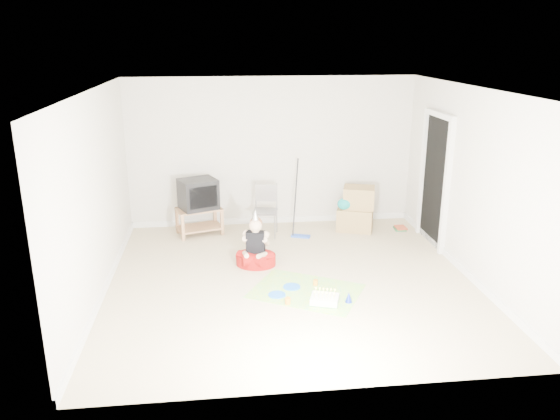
{
  "coord_description": "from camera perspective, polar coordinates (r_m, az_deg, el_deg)",
  "views": [
    {
      "loc": [
        -0.94,
        -6.86,
        3.21
      ],
      "look_at": [
        -0.1,
        0.4,
        0.9
      ],
      "focal_mm": 35.0,
      "sensor_mm": 36.0,
      "label": 1
    }
  ],
  "objects": [
    {
      "name": "doorway_recess",
      "position": [
        9.03,
        15.9,
        2.85
      ],
      "size": [
        0.02,
        0.9,
        2.05
      ],
      "primitive_type": "cube",
      "color": "black",
      "rests_on": "ground"
    },
    {
      "name": "orange_cup_near",
      "position": [
        7.48,
        3.72,
        -7.56
      ],
      "size": [
        0.09,
        0.09,
        0.07
      ],
      "primitive_type": "cylinder",
      "rotation": [
        0.0,
        0.0,
        -0.84
      ],
      "color": "orange",
      "rests_on": "party_mat"
    },
    {
      "name": "cardboard_boxes",
      "position": [
        9.56,
        7.94,
        0.06
      ],
      "size": [
        0.73,
        0.63,
        0.77
      ],
      "color": "#9E7E4C",
      "rests_on": "ground"
    },
    {
      "name": "party_mat",
      "position": [
        7.33,
        2.73,
        -8.45
      ],
      "size": [
        1.69,
        1.54,
        0.01
      ],
      "primitive_type": "cube",
      "rotation": [
        0.0,
        0.0,
        -0.51
      ],
      "color": "#E8309A",
      "rests_on": "ground"
    },
    {
      "name": "ground",
      "position": [
        7.64,
        1.1,
        -7.33
      ],
      "size": [
        5.0,
        5.0,
        0.0
      ],
      "primitive_type": "plane",
      "color": "#C5B28D",
      "rests_on": "ground"
    },
    {
      "name": "blue_plate_far",
      "position": [
        7.2,
        -0.33,
        -8.84
      ],
      "size": [
        0.31,
        0.31,
        0.01
      ],
      "primitive_type": "cylinder",
      "rotation": [
        0.0,
        0.0,
        -0.49
      ],
      "color": "blue",
      "rests_on": "party_mat"
    },
    {
      "name": "blue_plate_near",
      "position": [
        7.42,
        1.24,
        -8.02
      ],
      "size": [
        0.33,
        0.33,
        0.01
      ],
      "primitive_type": "cylinder",
      "rotation": [
        0.0,
        0.0,
        -0.72
      ],
      "color": "blue",
      "rests_on": "party_mat"
    },
    {
      "name": "folding_chair",
      "position": [
        9.17,
        -1.55,
        -0.14
      ],
      "size": [
        0.46,
        0.45,
        0.88
      ],
      "color": "gray",
      "rests_on": "ground"
    },
    {
      "name": "crt_tv",
      "position": [
        9.25,
        -8.55,
        1.67
      ],
      "size": [
        0.73,
        0.67,
        0.5
      ],
      "primitive_type": "cube",
      "rotation": [
        0.0,
        0.0,
        0.4
      ],
      "color": "black",
      "rests_on": "tv_stand"
    },
    {
      "name": "seated_woman",
      "position": [
        8.07,
        -2.54,
        -4.49
      ],
      "size": [
        0.72,
        0.72,
        0.85
      ],
      "color": "maroon",
      "rests_on": "ground"
    },
    {
      "name": "floor_mop",
      "position": [
        9.14,
        2.19,
        -1.32
      ],
      "size": [
        0.34,
        0.41,
        1.28
      ],
      "color": "blue",
      "rests_on": "ground"
    },
    {
      "name": "orange_cup_far",
      "position": [
        6.97,
        0.82,
        -9.47
      ],
      "size": [
        0.09,
        0.09,
        0.08
      ],
      "primitive_type": "cylinder",
      "rotation": [
        0.0,
        0.0,
        -0.35
      ],
      "color": "orange",
      "rests_on": "party_mat"
    },
    {
      "name": "blue_party_hat",
      "position": [
        7.05,
        7.2,
        -9.02
      ],
      "size": [
        0.13,
        0.13,
        0.14
      ],
      "primitive_type": "cone",
      "rotation": [
        0.0,
        0.0,
        -0.45
      ],
      "color": "#1B33C1",
      "rests_on": "party_mat"
    },
    {
      "name": "birthday_cake",
      "position": [
        7.01,
        4.69,
        -9.34
      ],
      "size": [
        0.41,
        0.37,
        0.16
      ],
      "color": "white",
      "rests_on": "party_mat"
    },
    {
      "name": "tv_stand",
      "position": [
        9.38,
        -8.43,
        -0.91
      ],
      "size": [
        0.84,
        0.66,
        0.46
      ],
      "color": "#A06F48",
      "rests_on": "ground"
    },
    {
      "name": "book_pile",
      "position": [
        9.8,
        12.48,
        -1.86
      ],
      "size": [
        0.21,
        0.26,
        0.05
      ],
      "color": "#246D3A",
      "rests_on": "ground"
    }
  ]
}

